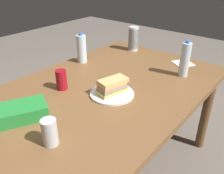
{
  "coord_description": "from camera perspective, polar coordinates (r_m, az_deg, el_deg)",
  "views": [
    {
      "loc": [
        -0.95,
        -0.85,
        1.41
      ],
      "look_at": [
        -0.03,
        -0.09,
        0.77
      ],
      "focal_mm": 37.94,
      "sensor_mm": 36.0,
      "label": 1
    }
  ],
  "objects": [
    {
      "name": "ground_plane",
      "position": [
        1.9,
        -1.73,
        -19.63
      ],
      "size": [
        8.0,
        8.0,
        0.0
      ],
      "primitive_type": "plane",
      "color": "#70665B"
    },
    {
      "name": "dining_table",
      "position": [
        1.49,
        -2.08,
        -2.88
      ],
      "size": [
        1.63,
        1.04,
        0.72
      ],
      "color": "brown",
      "rests_on": "ground_plane"
    },
    {
      "name": "paper_plate",
      "position": [
        1.38,
        0.0,
        -1.61
      ],
      "size": [
        0.26,
        0.26,
        0.01
      ],
      "primitive_type": "cylinder",
      "color": "white",
      "rests_on": "dining_table"
    },
    {
      "name": "sandwich",
      "position": [
        1.36,
        0.08,
        0.18
      ],
      "size": [
        0.2,
        0.13,
        0.08
      ],
      "color": "#DBB26B",
      "rests_on": "paper_plate"
    },
    {
      "name": "soda_can_red",
      "position": [
        1.45,
        -12.09,
        1.71
      ],
      "size": [
        0.07,
        0.07,
        0.12
      ],
      "primitive_type": "cylinder",
      "color": "maroon",
      "rests_on": "dining_table"
    },
    {
      "name": "chip_bag",
      "position": [
        1.25,
        -20.72,
        -5.55
      ],
      "size": [
        0.27,
        0.24,
        0.07
      ],
      "primitive_type": "cube",
      "rotation": [
        0.0,
        0.0,
        2.68
      ],
      "color": "#268C38",
      "rests_on": "dining_table"
    },
    {
      "name": "water_bottle_tall",
      "position": [
        1.81,
        -7.34,
        9.11
      ],
      "size": [
        0.07,
        0.07,
        0.22
      ],
      "color": "silver",
      "rests_on": "dining_table"
    },
    {
      "name": "plastic_cup_stack",
      "position": [
        2.07,
        5.17,
        11.54
      ],
      "size": [
        0.08,
        0.08,
        0.2
      ],
      "color": "silver",
      "rests_on": "dining_table"
    },
    {
      "name": "water_bottle_spare",
      "position": [
        1.64,
        17.15,
        6.33
      ],
      "size": [
        0.06,
        0.06,
        0.24
      ],
      "color": "silver",
      "rests_on": "dining_table"
    },
    {
      "name": "soda_can_silver",
      "position": [
        1.03,
        -14.77,
        -10.5
      ],
      "size": [
        0.07,
        0.07,
        0.12
      ],
      "primitive_type": "cylinder",
      "color": "silver",
      "rests_on": "dining_table"
    },
    {
      "name": "paper_napkin",
      "position": [
        1.88,
        16.73,
        5.5
      ],
      "size": [
        0.18,
        0.18,
        0.01
      ],
      "primitive_type": "cube",
      "rotation": [
        0.0,
        0.0,
        5.73
      ],
      "color": "white",
      "rests_on": "dining_table"
    }
  ]
}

